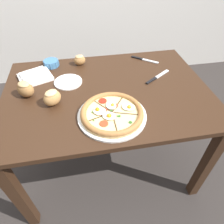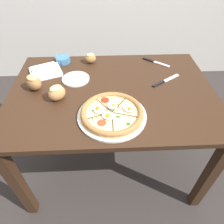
{
  "view_description": "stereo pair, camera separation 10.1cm",
  "coord_description": "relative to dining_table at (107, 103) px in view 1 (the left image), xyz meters",
  "views": [
    {
      "loc": [
        -0.15,
        -0.97,
        1.48
      ],
      "look_at": [
        -0.01,
        -0.23,
        0.78
      ],
      "focal_mm": 32.0,
      "sensor_mm": 36.0,
      "label": 1
    },
    {
      "loc": [
        -0.04,
        -0.98,
        1.48
      ],
      "look_at": [
        -0.01,
        -0.23,
        0.78
      ],
      "focal_mm": 32.0,
      "sensor_mm": 36.0,
      "label": 2
    }
  ],
  "objects": [
    {
      "name": "napkin_folded",
      "position": [
        -0.44,
        0.21,
        0.12
      ],
      "size": [
        0.25,
        0.23,
        0.04
      ],
      "rotation": [
        0.0,
        0.0,
        0.37
      ],
      "color": "white",
      "rests_on": "dining_table"
    },
    {
      "name": "bread_piece_far",
      "position": [
        -0.32,
        -0.08,
        0.15
      ],
      "size": [
        0.13,
        0.12,
        0.09
      ],
      "rotation": [
        0.0,
        0.0,
        0.65
      ],
      "color": "#B27F47",
      "rests_on": "dining_table"
    },
    {
      "name": "bread_piece_near",
      "position": [
        -0.47,
        0.03,
        0.15
      ],
      "size": [
        0.13,
        0.13,
        0.1
      ],
      "rotation": [
        0.0,
        0.0,
        2.43
      ],
      "color": "olive",
      "rests_on": "dining_table"
    },
    {
      "name": "knife_main",
      "position": [
        0.33,
        0.32,
        0.11
      ],
      "size": [
        0.18,
        0.14,
        0.01
      ],
      "rotation": [
        0.0,
        0.0,
        -0.66
      ],
      "color": "silver",
      "rests_on": "dining_table"
    },
    {
      "name": "ground_plane",
      "position": [
        0.0,
        0.0,
        -0.64
      ],
      "size": [
        12.0,
        12.0,
        0.0
      ],
      "primitive_type": "plane",
      "color": "#2D2826"
    },
    {
      "name": "ramekin_bowl",
      "position": [
        -0.34,
        0.35,
        0.13
      ],
      "size": [
        0.11,
        0.11,
        0.04
      ],
      "color": "teal",
      "rests_on": "dining_table"
    },
    {
      "name": "side_saucer",
      "position": [
        -0.23,
        0.12,
        0.11
      ],
      "size": [
        0.18,
        0.18,
        0.01
      ],
      "color": "white",
      "rests_on": "dining_table"
    },
    {
      "name": "pizza",
      "position": [
        -0.01,
        -0.23,
        0.12
      ],
      "size": [
        0.36,
        0.36,
        0.05
      ],
      "color": "white",
      "rests_on": "dining_table"
    },
    {
      "name": "dining_table",
      "position": [
        0.0,
        0.0,
        0.0
      ],
      "size": [
        1.25,
        0.88,
        0.75
      ],
      "color": "#331E11",
      "rests_on": "ground_plane"
    },
    {
      "name": "bread_piece_mid",
      "position": [
        -0.14,
        0.34,
        0.14
      ],
      "size": [
        0.09,
        0.08,
        0.07
      ],
      "rotation": [
        0.0,
        0.0,
        0.19
      ],
      "color": "#A3703D",
      "rests_on": "dining_table"
    },
    {
      "name": "knife_spare",
      "position": [
        0.35,
        0.08,
        0.11
      ],
      "size": [
        0.2,
        0.14,
        0.01
      ],
      "rotation": [
        0.0,
        0.0,
        0.58
      ],
      "color": "silver",
      "rests_on": "dining_table"
    }
  ]
}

